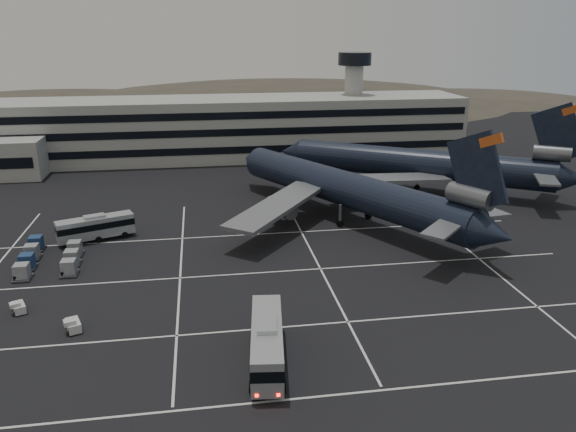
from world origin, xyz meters
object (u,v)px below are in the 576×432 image
at_px(bus_far, 96,227).
at_px(uld_cluster, 48,257).
at_px(trijet_main, 349,189).
at_px(tug_a, 19,307).
at_px(bus_near, 267,341).

xyz_separation_m(bus_far, uld_cluster, (-4.91, -8.18, -1.11)).
distance_m(trijet_main, bus_far, 39.09).
xyz_separation_m(trijet_main, tug_a, (-43.72, -24.38, -4.64)).
height_order(tug_a, uld_cluster, uld_cluster).
distance_m(tug_a, uld_cluster, 13.36).
xyz_separation_m(bus_far, tug_a, (-4.86, -21.54, -1.51)).
bearing_deg(trijet_main, uld_cluster, 164.39).
distance_m(trijet_main, uld_cluster, 45.34).
height_order(bus_far, uld_cluster, bus_far).
bearing_deg(bus_near, uld_cluster, 139.95).
xyz_separation_m(bus_near, uld_cluster, (-25.90, 27.45, -1.40)).
xyz_separation_m(trijet_main, uld_cluster, (-43.77, -11.03, -4.25)).
height_order(bus_near, uld_cluster, bus_near).
relative_size(bus_near, uld_cluster, 1.02).
height_order(trijet_main, tug_a, trijet_main).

